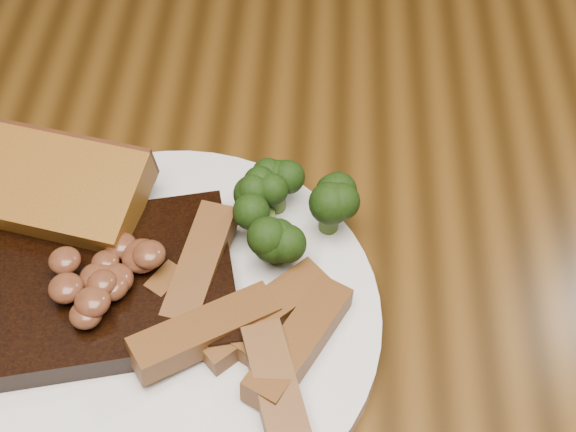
# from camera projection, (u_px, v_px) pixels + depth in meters

# --- Properties ---
(dining_table) EXTENTS (1.60, 0.90, 0.75)m
(dining_table) POSITION_uv_depth(u_px,v_px,m) (271.00, 335.00, 0.62)
(dining_table) COLOR #4B2F0F
(dining_table) RESTS_ON ground
(chair_far) EXTENTS (0.55, 0.55, 0.90)m
(chair_far) POSITION_uv_depth(u_px,v_px,m) (397.00, 17.00, 1.12)
(chair_far) COLOR black
(chair_far) RESTS_ON ground
(plate) EXTENTS (0.33, 0.33, 0.01)m
(plate) POSITION_uv_depth(u_px,v_px,m) (163.00, 321.00, 0.51)
(plate) COLOR silver
(plate) RESTS_ON dining_table
(steak) EXTENTS (0.17, 0.15, 0.02)m
(steak) POSITION_uv_depth(u_px,v_px,m) (112.00, 287.00, 0.50)
(steak) COLOR black
(steak) RESTS_ON plate
(steak_bone) EXTENTS (0.14, 0.05, 0.02)m
(steak_bone) POSITION_uv_depth(u_px,v_px,m) (96.00, 364.00, 0.47)
(steak_bone) COLOR beige
(steak_bone) RESTS_ON plate
(mushroom_pile) EXTENTS (0.07, 0.07, 0.03)m
(mushroom_pile) POSITION_uv_depth(u_px,v_px,m) (102.00, 273.00, 0.48)
(mushroom_pile) COLOR brown
(mushroom_pile) RESTS_ON steak
(garlic_bread) EXTENTS (0.13, 0.09, 0.03)m
(garlic_bread) POSITION_uv_depth(u_px,v_px,m) (56.00, 208.00, 0.54)
(garlic_bread) COLOR #8E5819
(garlic_bread) RESTS_ON plate
(potato_wedges) EXTENTS (0.12, 0.12, 0.02)m
(potato_wedges) POSITION_uv_depth(u_px,v_px,m) (242.00, 326.00, 0.49)
(potato_wedges) COLOR brown
(potato_wedges) RESTS_ON plate
(broccoli_cluster) EXTENTS (0.08, 0.08, 0.04)m
(broccoli_cluster) POSITION_uv_depth(u_px,v_px,m) (273.00, 217.00, 0.53)
(broccoli_cluster) COLOR black
(broccoli_cluster) RESTS_ON plate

